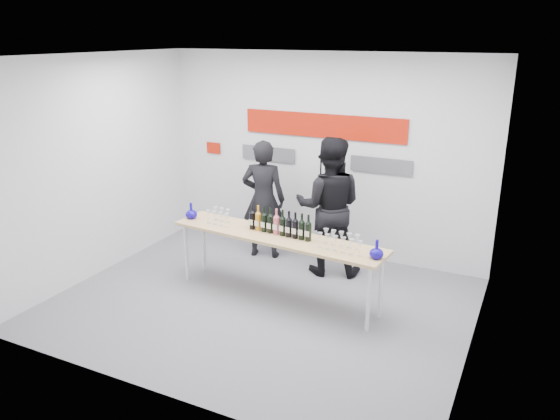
{
  "coord_description": "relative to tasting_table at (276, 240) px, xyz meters",
  "views": [
    {
      "loc": [
        2.92,
        -5.41,
        3.25
      ],
      "look_at": [
        0.1,
        0.35,
        1.15
      ],
      "focal_mm": 35.0,
      "sensor_mm": 36.0,
      "label": 1
    }
  ],
  "objects": [
    {
      "name": "ground",
      "position": [
        -0.1,
        -0.25,
        -0.79
      ],
      "size": [
        5.0,
        5.0,
        0.0
      ],
      "primitive_type": "plane",
      "color": "slate",
      "rests_on": "ground"
    },
    {
      "name": "back_wall",
      "position": [
        -0.1,
        1.75,
        0.71
      ],
      "size": [
        5.0,
        0.04,
        3.0
      ],
      "primitive_type": "cube",
      "color": "silver",
      "rests_on": "ground"
    },
    {
      "name": "signage",
      "position": [
        -0.16,
        1.72,
        1.02
      ],
      "size": [
        3.38,
        0.02,
        0.79
      ],
      "color": "#B31907",
      "rests_on": "back_wall"
    },
    {
      "name": "tasting_table",
      "position": [
        0.0,
        0.0,
        0.0
      ],
      "size": [
        2.87,
        0.82,
        0.85
      ],
      "rotation": [
        0.0,
        0.0,
        -0.09
      ],
      "color": "#DDB477",
      "rests_on": "ground"
    },
    {
      "name": "wine_bottles",
      "position": [
        0.02,
        0.04,
        0.23
      ],
      "size": [
        0.89,
        0.15,
        0.33
      ],
      "rotation": [
        0.0,
        0.0,
        -0.09
      ],
      "color": "black",
      "rests_on": "tasting_table"
    },
    {
      "name": "decanter_left",
      "position": [
        -1.33,
        0.08,
        0.17
      ],
      "size": [
        0.16,
        0.16,
        0.21
      ],
      "primitive_type": null,
      "color": "#130893",
      "rests_on": "tasting_table"
    },
    {
      "name": "decanter_right",
      "position": [
        1.32,
        -0.15,
        0.17
      ],
      "size": [
        0.16,
        0.16,
        0.21
      ],
      "primitive_type": null,
      "color": "#130893",
      "rests_on": "tasting_table"
    },
    {
      "name": "glasses_left",
      "position": [
        -0.87,
        0.07,
        0.16
      ],
      "size": [
        0.36,
        0.25,
        0.18
      ],
      "color": "silver",
      "rests_on": "tasting_table"
    },
    {
      "name": "glasses_right",
      "position": [
        0.86,
        -0.08,
        0.16
      ],
      "size": [
        0.56,
        0.27,
        0.18
      ],
      "color": "silver",
      "rests_on": "tasting_table"
    },
    {
      "name": "presenter_left",
      "position": [
        -0.79,
        1.16,
        0.1
      ],
      "size": [
        0.74,
        0.58,
        1.78
      ],
      "primitive_type": "imported",
      "rotation": [
        0.0,
        0.0,
        3.4
      ],
      "color": "black",
      "rests_on": "ground"
    },
    {
      "name": "presenter_right",
      "position": [
        0.29,
        1.03,
        0.18
      ],
      "size": [
        1.12,
        0.98,
        1.94
      ],
      "primitive_type": "imported",
      "rotation": [
        0.0,
        0.0,
        3.44
      ],
      "color": "black",
      "rests_on": "ground"
    },
    {
      "name": "mic_stand",
      "position": [
        0.18,
        0.96,
        -0.27
      ],
      "size": [
        0.2,
        0.2,
        1.7
      ],
      "rotation": [
        0.0,
        0.0,
        -0.16
      ],
      "color": "black",
      "rests_on": "ground"
    }
  ]
}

